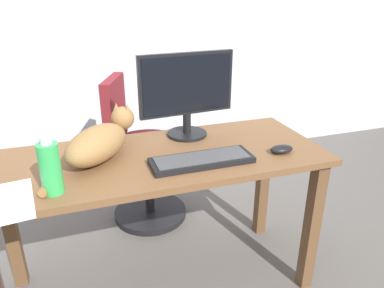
{
  "coord_description": "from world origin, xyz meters",
  "views": [
    {
      "loc": [
        -0.32,
        -1.43,
        1.41
      ],
      "look_at": [
        0.14,
        -0.06,
        0.8
      ],
      "focal_mm": 33.75,
      "sensor_mm": 36.0,
      "label": 1
    }
  ],
  "objects_px": {
    "monitor": "(187,92)",
    "keyboard": "(202,160)",
    "water_bottle": "(50,168)",
    "cat": "(100,141)",
    "office_chair": "(140,160)",
    "computer_mouse": "(282,149)"
  },
  "relations": [
    {
      "from": "cat",
      "to": "keyboard",
      "type": "bearing_deg",
      "value": -24.96
    },
    {
      "from": "monitor",
      "to": "keyboard",
      "type": "bearing_deg",
      "value": -97.07
    },
    {
      "from": "water_bottle",
      "to": "monitor",
      "type": "bearing_deg",
      "value": 31.16
    },
    {
      "from": "water_bottle",
      "to": "keyboard",
      "type": "bearing_deg",
      "value": 5.53
    },
    {
      "from": "computer_mouse",
      "to": "water_bottle",
      "type": "xyz_separation_m",
      "value": [
        -0.97,
        -0.04,
        0.08
      ]
    },
    {
      "from": "monitor",
      "to": "computer_mouse",
      "type": "xyz_separation_m",
      "value": [
        0.34,
        -0.34,
        -0.21
      ]
    },
    {
      "from": "office_chair",
      "to": "computer_mouse",
      "type": "height_order",
      "value": "office_chair"
    },
    {
      "from": "cat",
      "to": "water_bottle",
      "type": "bearing_deg",
      "value": -128.32
    },
    {
      "from": "computer_mouse",
      "to": "water_bottle",
      "type": "distance_m",
      "value": 0.98
    },
    {
      "from": "keyboard",
      "to": "cat",
      "type": "bearing_deg",
      "value": 155.04
    },
    {
      "from": "cat",
      "to": "water_bottle",
      "type": "height_order",
      "value": "water_bottle"
    },
    {
      "from": "office_chair",
      "to": "monitor",
      "type": "relative_size",
      "value": 1.97
    },
    {
      "from": "keyboard",
      "to": "computer_mouse",
      "type": "relative_size",
      "value": 4.0
    },
    {
      "from": "office_chair",
      "to": "cat",
      "type": "bearing_deg",
      "value": -114.18
    },
    {
      "from": "keyboard",
      "to": "cat",
      "type": "height_order",
      "value": "cat"
    },
    {
      "from": "office_chair",
      "to": "water_bottle",
      "type": "xyz_separation_m",
      "value": [
        -0.46,
        -0.85,
        0.42
      ]
    },
    {
      "from": "keyboard",
      "to": "water_bottle",
      "type": "height_order",
      "value": "water_bottle"
    },
    {
      "from": "water_bottle",
      "to": "cat",
      "type": "bearing_deg",
      "value": 51.68
    },
    {
      "from": "monitor",
      "to": "cat",
      "type": "xyz_separation_m",
      "value": [
        -0.44,
        -0.14,
        -0.15
      ]
    },
    {
      "from": "office_chair",
      "to": "keyboard",
      "type": "height_order",
      "value": "office_chair"
    },
    {
      "from": "monitor",
      "to": "keyboard",
      "type": "xyz_separation_m",
      "value": [
        -0.04,
        -0.33,
        -0.21
      ]
    },
    {
      "from": "monitor",
      "to": "water_bottle",
      "type": "height_order",
      "value": "monitor"
    }
  ]
}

